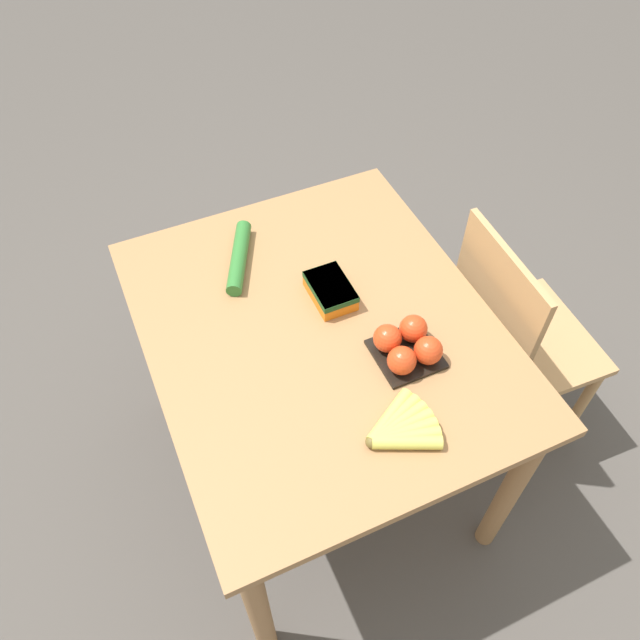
# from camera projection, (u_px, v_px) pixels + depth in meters

# --- Properties ---
(ground_plane) EXTENTS (12.00, 12.00, 0.00)m
(ground_plane) POSITION_uv_depth(u_px,v_px,m) (320.00, 460.00, 2.26)
(ground_plane) COLOR #4C4742
(dining_table) EXTENTS (1.07, 0.90, 0.78)m
(dining_table) POSITION_uv_depth(u_px,v_px,m) (320.00, 354.00, 1.74)
(dining_table) COLOR #9E7044
(dining_table) RESTS_ON ground_plane
(chair) EXTENTS (0.44, 0.42, 0.92)m
(chair) POSITION_uv_depth(u_px,v_px,m) (512.00, 341.00, 1.99)
(chair) COLOR tan
(chair) RESTS_ON ground_plane
(banana_bunch) EXTENTS (0.18, 0.18, 0.03)m
(banana_bunch) POSITION_uv_depth(u_px,v_px,m) (400.00, 429.00, 1.44)
(banana_bunch) COLOR brown
(banana_bunch) RESTS_ON dining_table
(tomato_pack) EXTENTS (0.16, 0.16, 0.08)m
(tomato_pack) POSITION_uv_depth(u_px,v_px,m) (407.00, 346.00, 1.56)
(tomato_pack) COLOR black
(tomato_pack) RESTS_ON dining_table
(carrot_bag) EXTENTS (0.15, 0.10, 0.05)m
(carrot_bag) POSITION_uv_depth(u_px,v_px,m) (330.00, 290.00, 1.69)
(carrot_bag) COLOR orange
(carrot_bag) RESTS_ON dining_table
(cucumber_near) EXTENTS (0.26, 0.15, 0.04)m
(cucumber_near) POSITION_uv_depth(u_px,v_px,m) (239.00, 257.00, 1.78)
(cucumber_near) COLOR #2D702D
(cucumber_near) RESTS_ON dining_table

